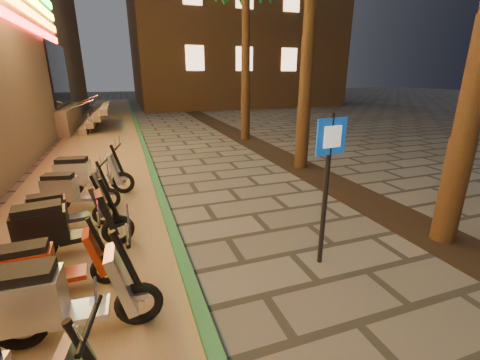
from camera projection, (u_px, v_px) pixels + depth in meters
name	position (u px, v px, depth m)	size (l,w,h in m)	color
parking_strip	(96.00, 161.00, 10.91)	(3.40, 60.00, 0.01)	#8C7251
green_curb	(147.00, 156.00, 11.44)	(0.18, 60.00, 0.10)	#286A3D
planting_strip	(339.00, 187.00, 8.42)	(1.20, 40.00, 0.02)	black
pedestrian_sign	(328.00, 171.00, 4.59)	(0.51, 0.11, 2.32)	black
scooter_6	(54.00, 299.00, 3.40)	(1.77, 0.62, 1.25)	black
scooter_7	(47.00, 266.00, 4.14)	(1.48, 0.52, 1.04)	black
scooter_8	(61.00, 226.00, 5.05)	(1.76, 0.71, 1.23)	black
scooter_9	(62.00, 210.00, 5.85)	(1.49, 0.63, 1.04)	black
scooter_10	(72.00, 190.00, 6.83)	(1.55, 0.70, 1.09)	black
scooter_11	(86.00, 174.00, 7.69)	(1.76, 0.75, 1.24)	black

